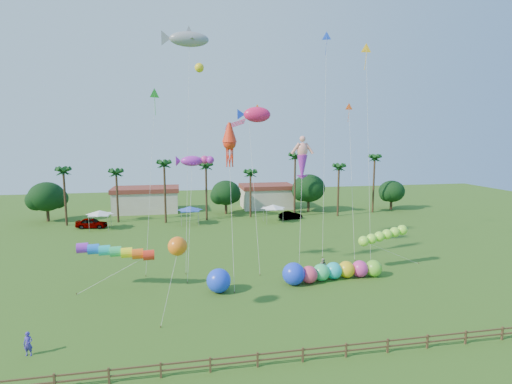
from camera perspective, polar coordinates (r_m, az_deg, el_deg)
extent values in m
plane|color=#285116|center=(33.48, 3.43, -17.87)|extent=(160.00, 160.00, 0.00)
cylinder|color=#3A2819|center=(72.28, -25.61, -0.84)|extent=(0.36, 0.36, 9.00)
cylinder|color=#3A2819|center=(71.68, -19.20, -0.77)|extent=(0.36, 0.36, 8.50)
cylinder|color=#3A2819|center=(68.88, -12.87, -0.24)|extent=(0.36, 0.36, 10.00)
cylinder|color=#3A2819|center=(70.01, -7.10, -0.17)|extent=(0.36, 0.36, 9.50)
cylinder|color=#3A2819|center=(72.07, -0.79, -0.48)|extent=(0.36, 0.36, 8.00)
cylinder|color=#3A2819|center=(72.74, 5.56, 0.75)|extent=(0.36, 0.36, 11.00)
cylinder|color=#3A2819|center=(74.60, 11.67, 0.03)|extent=(0.36, 0.36, 9.00)
cylinder|color=#3A2819|center=(79.68, 16.45, 0.91)|extent=(0.36, 0.36, 10.50)
sphere|color=#113814|center=(77.20, -27.74, -0.58)|extent=(5.88, 5.88, 5.88)
sphere|color=#113814|center=(75.40, -4.32, -0.11)|extent=(5.46, 5.46, 5.46)
sphere|color=#113814|center=(77.82, 7.54, 0.56)|extent=(6.30, 6.30, 6.30)
sphere|color=#113814|center=(84.00, 18.82, 0.10)|extent=(5.04, 5.04, 5.04)
cube|color=beige|center=(80.41, -15.41, -1.33)|extent=(12.00, 7.00, 4.00)
cube|color=beige|center=(82.07, 1.54, -0.86)|extent=(10.00, 7.00, 4.00)
pyramid|color=white|center=(67.38, -21.42, -2.71)|extent=(3.00, 3.00, 0.60)
pyramid|color=blue|center=(67.23, -9.45, -2.28)|extent=(3.00, 3.00, 0.60)
pyramid|color=white|center=(68.04, 2.45, -2.06)|extent=(3.00, 3.00, 0.60)
cube|color=brown|center=(28.10, -26.84, -23.02)|extent=(0.12, 0.12, 1.00)
cube|color=brown|center=(27.46, -20.28, -23.41)|extent=(0.12, 0.12, 1.00)
cube|color=brown|center=(27.14, -13.45, -23.52)|extent=(0.12, 0.12, 1.00)
cube|color=brown|center=(27.15, -6.55, -23.32)|extent=(0.12, 0.12, 1.00)
cube|color=brown|center=(27.49, 0.23, -22.84)|extent=(0.12, 0.12, 1.00)
cube|color=brown|center=(28.15, 6.71, -22.10)|extent=(0.12, 0.12, 1.00)
cube|color=brown|center=(29.10, 12.76, -21.18)|extent=(0.12, 0.12, 1.00)
cube|color=brown|center=(30.33, 18.29, -20.13)|extent=(0.12, 0.12, 1.00)
cube|color=brown|center=(31.78, 23.29, -19.01)|extent=(0.12, 0.12, 1.00)
cube|color=brown|center=(33.45, 27.76, -17.89)|extent=(0.12, 0.12, 1.00)
cube|color=brown|center=(35.29, 31.74, -16.80)|extent=(0.12, 0.12, 1.00)
cube|color=brown|center=(27.98, 6.72, -21.48)|extent=(36.00, 0.08, 0.10)
cube|color=brown|center=(28.18, 6.71, -22.19)|extent=(36.00, 0.08, 0.10)
imported|color=#4C4C54|center=(69.21, -22.43, -4.12)|extent=(5.04, 2.67, 1.63)
imported|color=#4C4C54|center=(71.03, 4.94, -3.34)|extent=(4.44, 2.49, 1.39)
imported|color=#3C2FA4|center=(32.33, -29.78, -18.32)|extent=(0.66, 0.49, 1.66)
imported|color=gray|center=(43.67, 9.58, -10.45)|extent=(1.06, 1.07, 1.74)
sphere|color=#E33B60|center=(41.05, 7.57, -11.61)|extent=(1.75, 1.75, 1.75)
sphere|color=#31D173|center=(41.85, 9.29, -11.26)|extent=(1.75, 1.75, 1.75)
sphere|color=#1CBCC6|center=(42.58, 11.02, -10.96)|extent=(1.75, 1.75, 1.75)
sphere|color=yellow|center=(43.21, 12.79, -10.74)|extent=(1.75, 1.75, 1.75)
sphere|color=#D93394|center=(43.74, 14.62, -10.56)|extent=(1.75, 1.75, 1.75)
sphere|color=#6ED22E|center=(44.27, 16.45, -10.41)|extent=(1.75, 1.75, 1.75)
sphere|color=#1B3BFA|center=(40.36, 5.39, -11.56)|extent=(2.43, 2.43, 2.23)
sphere|color=#1B40F9|center=(38.53, -5.35, -12.49)|extent=(2.27, 2.27, 2.27)
cylinder|color=red|center=(39.76, -17.70, -8.72)|extent=(7.24, 1.54, 0.97)
cylinder|color=silver|center=(40.51, -19.76, -11.05)|extent=(6.64, 0.08, 3.44)
cylinder|color=brown|center=(41.72, -24.26, -13.11)|extent=(0.08, 0.08, 0.16)
ellipsoid|color=#96FC38|center=(45.36, 15.11, -6.79)|extent=(6.19, 2.71, 1.33)
cylinder|color=silver|center=(47.75, 18.82, -8.22)|extent=(7.28, 0.71, 3.26)
cylinder|color=brown|center=(50.32, 22.19, -9.39)|extent=(0.08, 0.08, 0.16)
sphere|color=orange|center=(32.42, -11.14, -7.61)|extent=(1.83, 1.83, 1.53)
cylinder|color=silver|center=(32.66, -12.30, -13.03)|extent=(1.48, 1.51, 5.97)
cylinder|color=brown|center=(33.16, -13.49, -18.20)|extent=(0.08, 0.08, 0.16)
cylinder|color=silver|center=(43.90, 6.38, -3.42)|extent=(1.21, 3.17, 11.92)
cylinder|color=brown|center=(43.84, 6.14, -11.40)|extent=(0.08, 0.08, 0.16)
ellipsoid|color=#EA1A57|center=(46.29, 0.17, 11.00)|extent=(4.67, 1.57, 1.95)
cylinder|color=silver|center=(43.77, 0.37, 0.00)|extent=(0.84, 5.73, 17.04)
cylinder|color=brown|center=(42.99, 0.58, -11.75)|extent=(0.08, 0.08, 0.16)
ellipsoid|color=gray|center=(48.49, -9.53, 20.72)|extent=(5.91, 2.19, 2.10)
cylinder|color=silver|center=(44.46, -9.75, 5.41)|extent=(1.10, 5.71, 25.38)
cylinder|color=brown|center=(44.03, -9.98, -11.39)|extent=(0.08, 0.08, 0.16)
cone|color=red|center=(40.65, -3.81, 6.99)|extent=(1.81, 1.81, 4.30)
cylinder|color=silver|center=(38.96, -3.46, -3.35)|extent=(0.30, 4.91, 13.91)
cylinder|color=brown|center=(38.59, -3.09, -14.12)|extent=(0.08, 0.08, 0.16)
ellipsoid|color=purple|center=(42.52, -9.14, 4.41)|extent=(4.21, 2.63, 1.56)
cylinder|color=silver|center=(41.55, -9.45, -4.05)|extent=(0.86, 3.58, 12.02)
cylinder|color=brown|center=(41.49, -9.77, -12.61)|extent=(0.08, 0.08, 0.16)
cone|color=#E74F19|center=(51.88, 13.14, 11.70)|extent=(1.11, 0.35, 1.10)
cylinder|color=silver|center=(49.68, 13.52, 1.38)|extent=(0.85, 4.89, 18.15)
cylinder|color=brown|center=(49.18, 13.92, -9.43)|extent=(0.08, 0.08, 0.16)
cone|color=yellow|center=(49.34, 15.46, 19.07)|extent=(1.38, 0.53, 1.35)
cylinder|color=silver|center=(46.92, 15.78, 4.71)|extent=(0.10, 3.35, 24.32)
cylinder|color=brown|center=(47.62, 16.09, -10.09)|extent=(0.08, 0.08, 0.16)
cone|color=green|center=(46.65, -14.28, 13.37)|extent=(1.31, 0.97, 1.37)
cylinder|color=silver|center=(44.40, -14.86, 1.24)|extent=(1.33, 4.73, 19.18)
cylinder|color=brown|center=(44.27, -15.47, -11.46)|extent=(0.08, 0.08, 0.16)
cone|color=blue|center=(53.88, 10.04, 20.99)|extent=(1.32, 0.74, 1.31)
cylinder|color=silver|center=(49.94, 9.76, 6.51)|extent=(1.70, 4.84, 26.84)
cylinder|color=brown|center=(49.55, 9.46, -9.17)|extent=(0.08, 0.08, 0.16)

